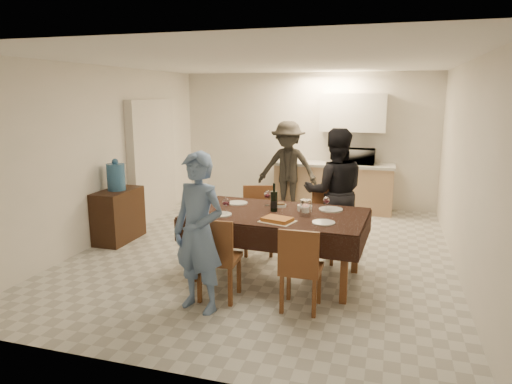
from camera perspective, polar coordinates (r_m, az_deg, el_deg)
floor at (r=6.54m, az=1.25°, el=-7.43°), size 5.00×6.00×0.02m
ceiling at (r=6.17m, az=1.37°, el=15.96°), size 5.00×6.00×0.02m
wall_back at (r=9.13m, az=6.32°, el=6.49°), size 5.00×0.02×2.60m
wall_front at (r=3.48m, az=-11.90°, el=-2.96°), size 5.00×0.02×2.60m
wall_left at (r=7.29m, az=-18.08°, el=4.54°), size 0.02×6.00×2.60m
wall_right at (r=6.07m, az=24.73°, el=2.60°), size 0.02×6.00×2.60m
stub_partition at (r=8.29m, az=-12.82°, el=3.94°), size 0.15×1.40×2.10m
kitchen_base_cabinet at (r=8.86m, az=9.63°, el=0.52°), size 2.20×0.60×0.86m
kitchen_worktop at (r=8.78m, az=9.74°, el=3.43°), size 2.24×0.64×0.05m
upper_cabinet at (r=8.80m, az=12.05°, el=9.68°), size 1.20×0.34×0.70m
dining_table at (r=5.44m, az=2.62°, el=-2.96°), size 2.13×1.31×0.81m
chair_near_left at (r=4.87m, az=-5.01°, el=-7.34°), size 0.44×0.45×0.50m
chair_near_right at (r=4.64m, az=5.52°, el=-8.61°), size 0.41×0.41×0.49m
chair_far_left at (r=6.23m, az=0.06°, el=-2.94°), size 0.53×0.54×0.50m
chair_far_right at (r=6.04m, az=8.29°, el=-3.53°), size 0.47×0.47×0.50m
console at (r=7.22m, az=-16.81°, el=-2.81°), size 0.42×0.85×0.78m
water_jug at (r=7.09m, az=-17.10°, el=1.81°), size 0.27×0.27×0.40m
wine_bottle at (r=5.45m, az=2.26°, el=-0.66°), size 0.09×0.09×0.34m
water_pitcher at (r=5.29m, az=6.19°, el=-1.97°), size 0.12×0.12×0.19m
savoury_tart at (r=5.05m, az=2.69°, el=-3.46°), size 0.42×0.36×0.05m
salad_bowl at (r=5.54m, az=6.10°, el=-1.99°), size 0.18×0.18×0.07m
mushroom_dish at (r=5.71m, az=2.82°, el=-1.70°), size 0.18×0.18×0.03m
wine_glass_a at (r=5.34m, az=-3.76°, el=-1.77°), size 0.09×0.09×0.20m
wine_glass_b at (r=5.55m, az=8.78°, el=-1.45°), size 0.08×0.08×0.18m
wine_glass_c at (r=5.74m, az=1.43°, el=-0.76°), size 0.09×0.09×0.20m
plate_near_left at (r=5.33m, az=-4.44°, el=-2.81°), size 0.26×0.26×0.01m
plate_near_right at (r=5.04m, az=8.44°, el=-3.80°), size 0.25×0.25×0.01m
plate_far_left at (r=5.88m, az=-2.34°, el=-1.37°), size 0.26×0.26×0.02m
plate_far_right at (r=5.61m, az=9.33°, el=-2.16°), size 0.29×0.29×0.02m
microwave at (r=8.71m, az=12.93°, el=4.35°), size 0.52×0.35×0.29m
person_near at (r=4.65m, az=-7.18°, el=-5.08°), size 0.68×0.54×1.64m
person_far at (r=6.33m, az=9.79°, el=-0.02°), size 0.98×0.84×1.75m
person_kitchen at (r=8.48m, az=3.98°, el=3.06°), size 1.10×0.64×1.71m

